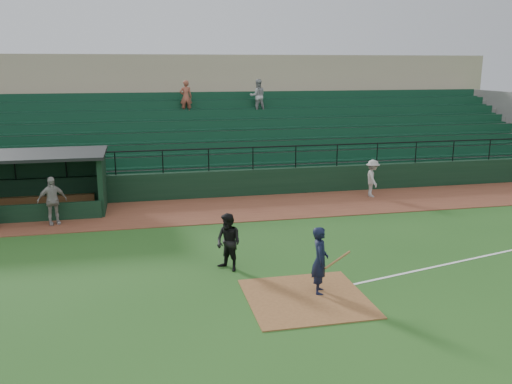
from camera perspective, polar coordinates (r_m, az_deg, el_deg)
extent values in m
plane|color=#214E19|center=(14.87, 4.19, -9.62)|extent=(90.00, 90.00, 0.00)
cube|color=brown|center=(22.25, -1.66, -1.73)|extent=(40.00, 4.00, 0.03)
cube|color=brown|center=(13.99, 5.37, -11.11)|extent=(3.00, 3.00, 0.03)
cube|color=black|center=(24.21, -2.64, 0.92)|extent=(36.00, 0.35, 1.20)
cylinder|color=black|center=(23.92, -2.68, 4.67)|extent=(36.00, 0.06, 0.06)
cube|color=slate|center=(28.77, -4.33, 5.30)|extent=(36.00, 9.00, 3.60)
cube|color=#103D26|center=(28.22, -4.20, 6.07)|extent=(34.56, 8.00, 4.05)
cube|color=slate|center=(35.99, 25.51, 6.14)|extent=(0.35, 9.50, 4.20)
cube|color=tan|center=(35.04, -5.90, 9.00)|extent=(38.00, 3.00, 6.40)
cube|color=slate|center=(33.02, -5.51, 9.62)|extent=(36.00, 2.00, 0.20)
imported|color=#B1B1B1|center=(30.80, 0.19, 10.13)|extent=(0.91, 0.71, 1.86)
imported|color=#A8523D|center=(30.18, -7.43, 9.93)|extent=(0.67, 0.44, 1.83)
cube|color=black|center=(22.74, -15.95, 1.03)|extent=(0.20, 2.60, 2.30)
imported|color=black|center=(14.02, 6.79, -7.21)|extent=(0.58, 0.74, 1.79)
cylinder|color=olive|center=(13.96, 8.63, -7.12)|extent=(0.79, 0.34, 0.35)
imported|color=black|center=(15.49, -2.93, -5.34)|extent=(1.00, 1.03, 1.68)
imported|color=#A29D98|center=(24.53, 12.23, 1.43)|extent=(0.80, 1.17, 1.67)
imported|color=#A09A95|center=(21.14, -20.79, -0.86)|extent=(1.14, 0.78, 1.80)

